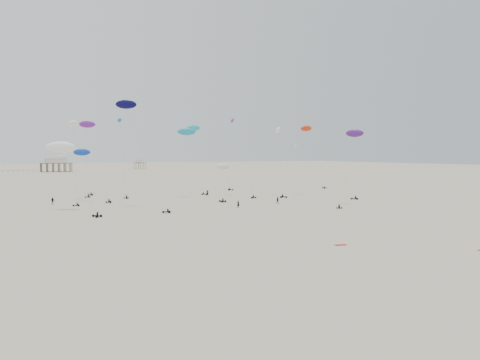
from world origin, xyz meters
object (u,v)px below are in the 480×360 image
pavilion_small (140,165)px  rig_8 (133,122)px  spectator_0 (238,208)px  pavilion_main (56,166)px  rig_0 (279,147)px

pavilion_small → rig_8: rig_8 is taller
pavilion_small → spectator_0: pavilion_small is taller
pavilion_small → rig_8: 293.73m
pavilion_main → pavilion_small: bearing=23.2°
pavilion_main → spectator_0: pavilion_main is taller
rig_8 → pavilion_main: bearing=21.7°
rig_0 → spectator_0: 35.09m
rig_8 → rig_0: bearing=-51.3°
pavilion_main → rig_8: rig_8 is taller
pavilion_small → spectator_0: (-58.83, -288.86, -3.49)m
pavilion_small → rig_8: bearing=-106.4°
pavilion_small → spectator_0: 294.81m
pavilion_small → spectator_0: bearing=-101.5°
rig_8 → spectator_0: rig_8 is taller
pavilion_main → spectator_0: size_ratio=10.09×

